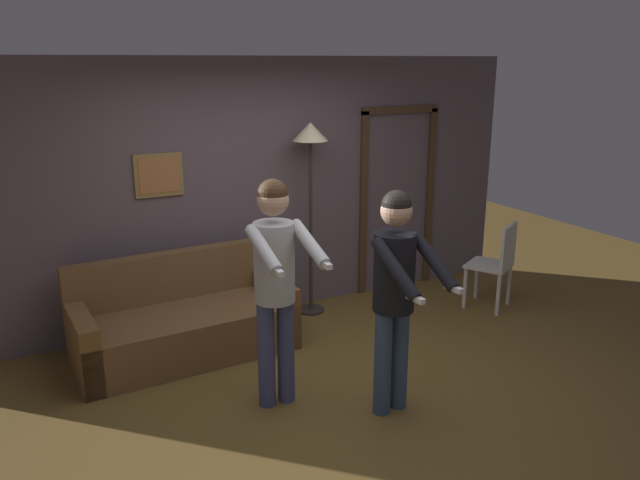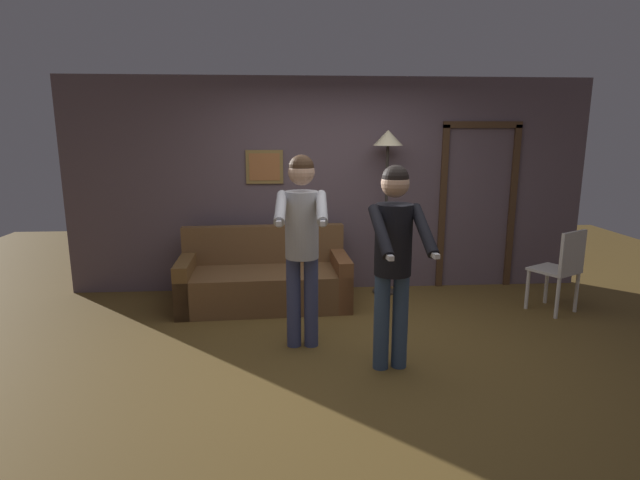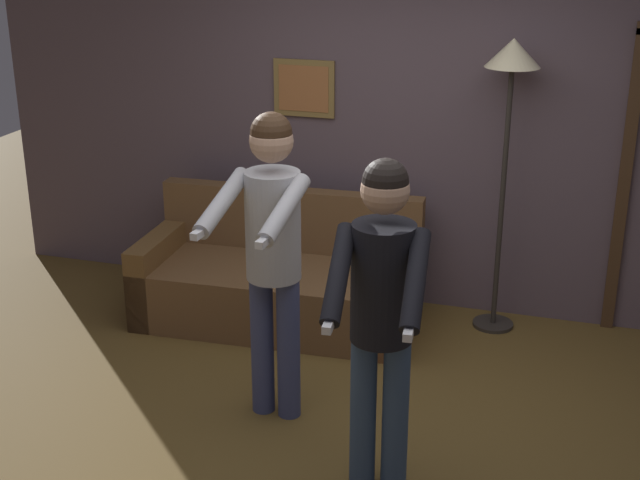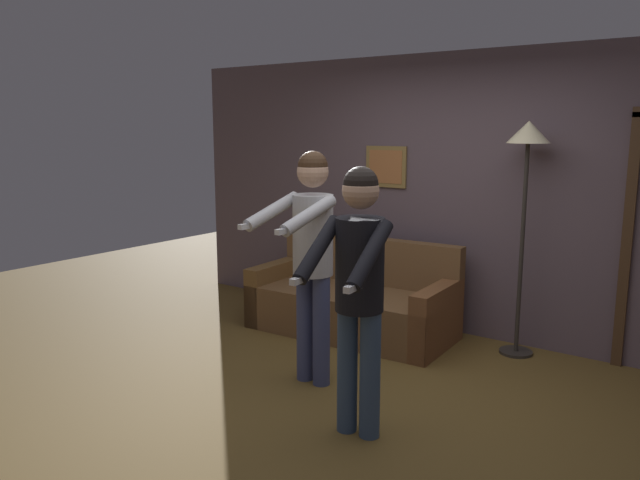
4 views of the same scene
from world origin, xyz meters
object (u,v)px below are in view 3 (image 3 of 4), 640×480
at_px(torchiere_lamp, 511,87).
at_px(person_standing_left, 272,239).
at_px(couch, 279,283).
at_px(person_standing_right, 382,299).

distance_m(torchiere_lamp, person_standing_left, 1.96).
height_order(torchiere_lamp, person_standing_left, torchiere_lamp).
bearing_deg(person_standing_left, couch, 108.43).
height_order(couch, torchiere_lamp, torchiere_lamp).
relative_size(person_standing_left, person_standing_right, 1.04).
relative_size(torchiere_lamp, person_standing_left, 1.12).
height_order(person_standing_left, person_standing_right, person_standing_left).
bearing_deg(couch, torchiere_lamp, 13.34).
distance_m(couch, person_standing_left, 1.49).
bearing_deg(torchiere_lamp, couch, -166.66).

